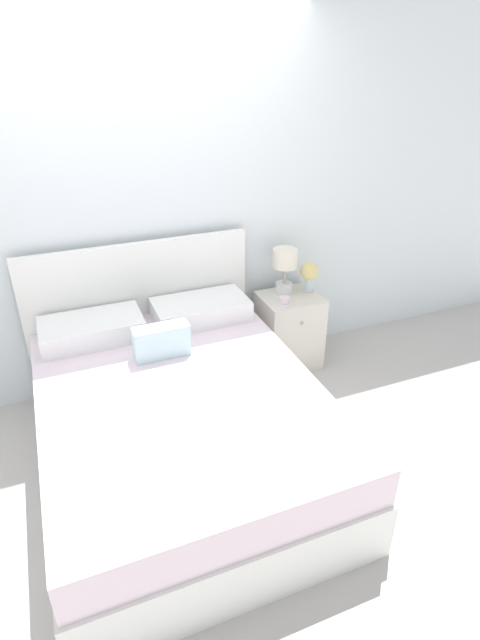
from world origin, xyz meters
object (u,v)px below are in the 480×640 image
object	(u,v)px
bed	(179,417)
nightstand	(289,330)
table_lamp	(285,265)
teacup	(284,301)
flower_vase	(309,273)

from	to	relation	value
bed	nightstand	xyz separation A→B (m)	(1.09, 0.70, -0.01)
nightstand	table_lamp	world-z (taller)	table_lamp
table_lamp	teacup	size ratio (longest dim) A/B	3.13
bed	table_lamp	xyz separation A→B (m)	(1.07, 0.78, 0.51)
bed	table_lamp	size ratio (longest dim) A/B	5.60
bed	nightstand	bearing A→B (deg)	32.82
nightstand	table_lamp	size ratio (longest dim) A/B	1.67
nightstand	teacup	xyz separation A→B (m)	(-0.10, -0.09, 0.32)
table_lamp	flower_vase	bearing A→B (deg)	-13.03
flower_vase	teacup	world-z (taller)	flower_vase
bed	table_lamp	distance (m)	1.42
nightstand	teacup	world-z (taller)	teacup
bed	teacup	bearing A→B (deg)	31.60
nightstand	table_lamp	bearing A→B (deg)	104.99
table_lamp	flower_vase	size ratio (longest dim) A/B	1.50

